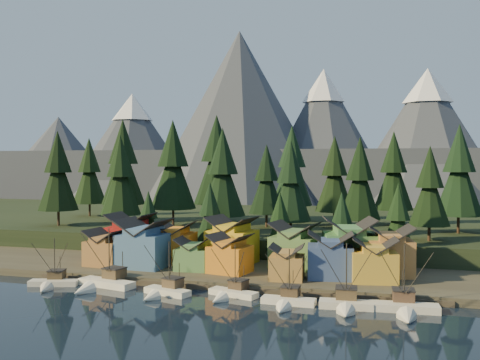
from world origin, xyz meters
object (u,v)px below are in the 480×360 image
(boat_5, at_px, (346,295))
(boat_6, at_px, (405,300))
(boat_2, at_px, (164,284))
(house_back_0, at_px, (131,235))
(boat_0, at_px, (52,277))
(house_back_1, at_px, (176,241))
(boat_3, at_px, (230,287))
(house_front_1, at_px, (144,242))
(house_front_0, at_px, (106,246))
(boat_1, at_px, (102,276))
(boat_4, at_px, (287,294))

(boat_5, xyz_separation_m, boat_6, (9.25, 0.54, -0.23))
(boat_2, height_order, house_back_0, house_back_0)
(boat_0, xyz_separation_m, house_back_1, (16.53, 22.38, 4.47))
(boat_0, distance_m, boat_6, 65.66)
(boat_0, height_order, boat_2, boat_2)
(boat_3, bearing_deg, house_back_0, 159.94)
(boat_5, distance_m, house_back_0, 58.35)
(boat_0, distance_m, house_front_1, 20.59)
(boat_3, height_order, house_front_0, house_front_0)
(boat_1, bearing_deg, boat_4, 8.68)
(boat_6, relative_size, house_back_0, 1.17)
(boat_1, distance_m, house_front_0, 15.58)
(boat_1, relative_size, house_back_0, 1.26)
(boat_0, relative_size, boat_6, 0.85)
(boat_1, distance_m, house_front_1, 15.12)
(house_back_0, bearing_deg, house_front_1, -49.73)
(boat_3, relative_size, house_front_1, 0.98)
(house_front_1, bearing_deg, house_back_1, 56.86)
(house_back_1, bearing_deg, boat_6, -30.00)
(boat_0, distance_m, boat_1, 10.03)
(house_front_1, xyz_separation_m, house_back_1, (4.66, 6.34, -0.60))
(boat_6, xyz_separation_m, house_front_0, (-62.68, 15.44, 3.43))
(house_front_0, distance_m, house_back_1, 15.28)
(boat_3, distance_m, house_front_1, 28.23)
(boat_1, distance_m, boat_3, 25.89)
(boat_6, bearing_deg, boat_3, 172.88)
(boat_2, height_order, house_front_1, house_front_1)
(boat_3, xyz_separation_m, house_front_0, (-32.77, 13.52, 3.74))
(boat_0, height_order, boat_4, boat_4)
(boat_2, bearing_deg, boat_5, 15.84)
(house_back_0, bearing_deg, house_back_1, -12.38)
(boat_3, xyz_separation_m, house_back_1, (-19.21, 20.53, 4.46))
(boat_1, relative_size, house_back_1, 1.44)
(boat_3, relative_size, boat_5, 0.86)
(boat_5, bearing_deg, house_front_0, 159.44)
(boat_2, distance_m, house_front_1, 20.91)
(boat_0, relative_size, boat_2, 0.97)
(boat_6, distance_m, house_front_1, 56.35)
(house_front_0, height_order, house_front_1, house_front_1)
(house_back_1, bearing_deg, house_back_0, 163.39)
(boat_4, bearing_deg, boat_3, 168.27)
(boat_3, height_order, boat_6, boat_6)
(boat_5, relative_size, house_back_0, 1.14)
(boat_0, bearing_deg, house_back_0, 65.05)
(boat_5, height_order, house_front_0, boat_5)
(boat_1, height_order, boat_2, boat_1)
(boat_4, bearing_deg, house_back_0, 150.87)
(boat_0, relative_size, house_back_0, 1.00)
(boat_4, relative_size, house_front_1, 0.99)
(boat_6, height_order, house_back_0, house_back_0)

